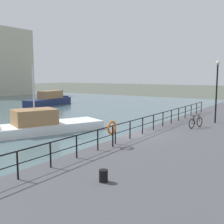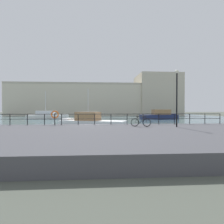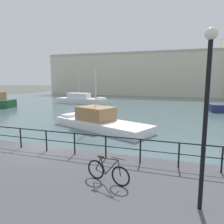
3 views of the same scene
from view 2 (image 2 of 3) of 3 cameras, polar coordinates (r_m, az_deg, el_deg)
ground_plane at (r=19.58m, az=-6.70°, el=-6.06°), size 240.00×240.00×0.00m
water_basin at (r=49.68m, az=-5.10°, el=-1.79°), size 80.00×60.00×0.01m
quay_promenade at (r=13.10m, az=-8.02°, el=-7.75°), size 56.00×13.00×0.82m
harbor_building at (r=72.93m, az=0.35°, el=3.85°), size 62.50×15.36×15.37m
moored_harbor_tender at (r=44.82m, az=14.17°, el=-1.01°), size 8.85×3.37×2.23m
moored_green_narrowboat at (r=46.92m, az=-18.81°, el=-1.12°), size 9.34×2.79×6.51m
moored_cabin_cruiser at (r=27.65m, az=-6.39°, el=-2.62°), size 10.07×6.48×5.35m
quay_railing at (r=18.69m, az=-2.77°, el=-1.58°), size 24.19×0.07×1.08m
parked_bicycle at (r=16.95m, az=8.62°, el=-3.04°), size 1.73×0.49×0.98m
life_ring_stand at (r=18.97m, az=-16.80°, el=-0.87°), size 0.75×0.16×1.40m
quay_lamp_post at (r=17.29m, az=18.90°, el=6.04°), size 0.32×0.32×4.91m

